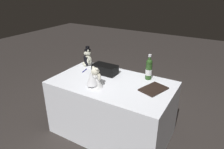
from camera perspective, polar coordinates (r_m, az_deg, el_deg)
ground_plane at (r=2.83m, az=0.00°, el=-15.62°), size 12.00×12.00×0.00m
reception_table at (r=2.61m, az=0.00°, el=-9.41°), size 1.45×0.86×0.74m
teddy_bear_groom at (r=2.92m, az=-6.95°, el=4.63°), size 0.14×0.14×0.28m
teddy_bear_bride at (r=2.27m, az=-4.99°, el=-1.19°), size 0.19×0.22×0.24m
champagne_bottle at (r=2.50m, az=10.34°, el=1.58°), size 0.08×0.08×0.32m
signing_pen at (r=2.76m, az=-7.80°, el=1.09°), size 0.03×0.13×0.01m
gift_case_black at (r=2.64m, az=-1.97°, el=1.50°), size 0.33×0.17×0.12m
guestbook at (r=2.30m, az=11.62°, el=-4.03°), size 0.29×0.35×0.02m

